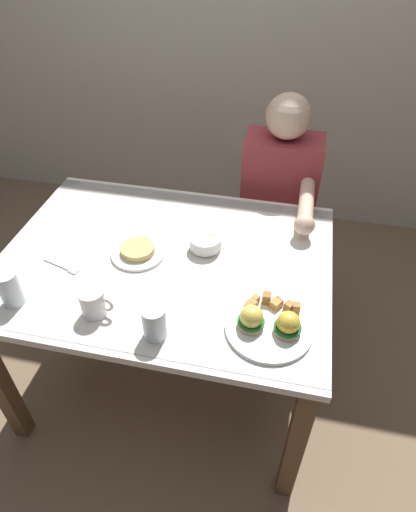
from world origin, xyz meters
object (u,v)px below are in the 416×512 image
at_px(eggs_benedict_plate, 269,323).
at_px(coffee_mug, 94,302).
at_px(water_glass_near, 154,324).
at_px(side_plate, 138,252).
at_px(water_glass_far, 11,291).
at_px(diner_person, 279,201).
at_px(dining_table, 166,279).
at_px(fork, 63,267).
at_px(fruit_bowl, 206,242).

relative_size(eggs_benedict_plate, coffee_mug, 2.42).
height_order(water_glass_near, side_plate, water_glass_near).
distance_m(water_glass_far, side_plate, 0.44).
height_order(eggs_benedict_plate, diner_person, diner_person).
xyz_separation_m(eggs_benedict_plate, water_glass_near, (-0.33, -0.09, 0.02)).
xyz_separation_m(dining_table, side_plate, (-0.10, -0.00, 0.12)).
bearing_deg(fork, water_glass_far, -111.59).
relative_size(dining_table, side_plate, 6.00).
distance_m(water_glass_near, side_plate, 0.39).
height_order(fruit_bowl, coffee_mug, coffee_mug).
bearing_deg(water_glass_far, side_plate, 44.64).
height_order(coffee_mug, water_glass_near, water_glass_near).
relative_size(coffee_mug, side_plate, 0.56).
xyz_separation_m(fruit_bowl, fork, (-0.47, -0.21, -0.03)).
distance_m(coffee_mug, fork, 0.27).
distance_m(dining_table, fruit_bowl, 0.21).
height_order(fruit_bowl, water_glass_near, water_glass_near).
relative_size(side_plate, diner_person, 0.18).
height_order(fruit_bowl, diner_person, diner_person).
height_order(coffee_mug, fork, coffee_mug).
distance_m(coffee_mug, water_glass_far, 0.28).
bearing_deg(coffee_mug, diner_person, 60.75).
relative_size(water_glass_near, water_glass_far, 0.91).
bearing_deg(diner_person, coffee_mug, -119.25).
distance_m(dining_table, water_glass_near, 0.39).
relative_size(water_glass_far, diner_person, 0.11).
bearing_deg(coffee_mug, eggs_benedict_plate, 5.39).
height_order(dining_table, water_glass_far, water_glass_far).
xyz_separation_m(dining_table, fruit_bowl, (0.14, 0.08, 0.14)).
distance_m(dining_table, water_glass_far, 0.54).
xyz_separation_m(side_plate, diner_person, (0.47, 0.60, -0.10)).
bearing_deg(fruit_bowl, water_glass_near, -97.89).
bearing_deg(eggs_benedict_plate, water_glass_near, -164.02).
height_order(fork, water_glass_near, water_glass_near).
distance_m(dining_table, diner_person, 0.71).
xyz_separation_m(fork, water_glass_near, (0.42, -0.22, 0.05)).
xyz_separation_m(water_glass_far, side_plate, (0.31, 0.31, -0.04)).
relative_size(eggs_benedict_plate, diner_person, 0.24).
distance_m(eggs_benedict_plate, water_glass_far, 0.82).
distance_m(coffee_mug, diner_person, 1.04).
bearing_deg(fruit_bowl, dining_table, -148.12).
bearing_deg(water_glass_near, fruit_bowl, 82.11).
distance_m(dining_table, eggs_benedict_plate, 0.50).
distance_m(water_glass_near, water_glass_far, 0.49).
distance_m(eggs_benedict_plate, fork, 0.76).
relative_size(coffee_mug, fork, 0.73).
height_order(coffee_mug, side_plate, coffee_mug).
bearing_deg(side_plate, diner_person, 52.20).
xyz_separation_m(water_glass_near, water_glass_far, (-0.49, 0.03, 0.00)).
height_order(dining_table, water_glass_near, water_glass_near).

